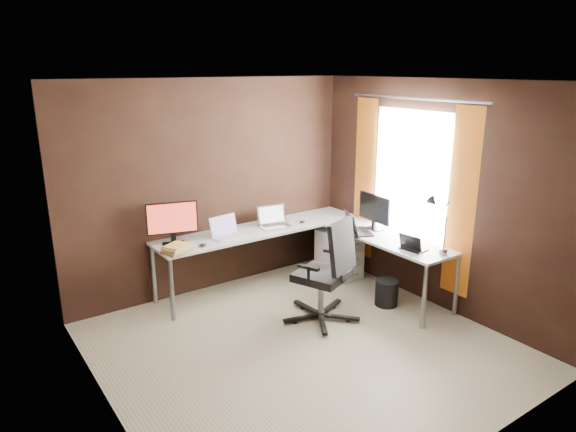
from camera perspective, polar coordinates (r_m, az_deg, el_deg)
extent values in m
cube|color=#B2AA8B|center=(5.14, 1.69, -14.32)|extent=(3.60, 3.60, 0.00)
cube|color=white|center=(4.42, 1.96, 14.78)|extent=(3.60, 3.60, 0.00)
cube|color=black|center=(6.11, -8.35, 3.21)|extent=(3.60, 0.00, 2.50)
cube|color=black|center=(3.45, 20.18, -8.06)|extent=(3.60, 0.00, 2.50)
cube|color=black|center=(3.89, -20.07, -5.33)|extent=(0.00, 3.60, 2.50)
cube|color=black|center=(5.85, 16.09, 2.15)|extent=(0.00, 3.60, 2.50)
cube|color=white|center=(6.02, 13.59, 4.67)|extent=(0.00, 1.00, 1.30)
cube|color=orange|center=(5.59, 18.72, 1.28)|extent=(0.01, 0.35, 2.00)
cube|color=orange|center=(6.52, 8.50, 4.03)|extent=(0.01, 0.35, 2.00)
cylinder|color=slate|center=(5.88, 13.89, 12.56)|extent=(0.02, 1.90, 0.02)
cube|color=white|center=(6.23, -3.00, -1.50)|extent=(2.65, 0.60, 0.03)
cube|color=white|center=(6.02, 11.12, -2.44)|extent=(0.60, 1.65, 0.03)
cylinder|color=slate|center=(5.60, -12.80, -8.01)|extent=(0.05, 0.05, 0.70)
cylinder|color=slate|center=(6.05, -14.72, -6.27)|extent=(0.05, 0.05, 0.70)
cylinder|color=slate|center=(5.49, 14.93, -8.69)|extent=(0.05, 0.05, 0.70)
cylinder|color=slate|center=(5.87, 18.26, -7.30)|extent=(0.05, 0.05, 0.70)
cylinder|color=slate|center=(7.26, 4.56, -1.95)|extent=(0.05, 0.05, 0.70)
cube|color=white|center=(6.63, 5.70, -4.22)|extent=(0.42, 0.50, 0.60)
cube|color=black|center=(5.79, -12.55, -3.05)|extent=(0.28, 0.22, 0.01)
cube|color=black|center=(5.79, -12.61, -2.40)|extent=(0.06, 0.05, 0.11)
cube|color=black|center=(5.72, -12.76, -0.20)|extent=(0.54, 0.18, 0.35)
cube|color=red|center=(5.70, -12.74, -0.24)|extent=(0.50, 0.15, 0.32)
cube|color=black|center=(6.26, 9.61, -1.40)|extent=(0.14, 0.21, 0.01)
cube|color=black|center=(6.23, 9.49, -0.96)|extent=(0.03, 0.05, 0.09)
cube|color=black|center=(6.17, 9.58, 0.89)|extent=(0.06, 0.53, 0.33)
cube|color=#1213A6|center=(6.18, 9.69, 0.91)|extent=(0.04, 0.50, 0.30)
cube|color=white|center=(5.92, -6.61, -2.31)|extent=(0.39, 0.30, 0.02)
cube|color=white|center=(5.96, -7.19, -1.02)|extent=(0.36, 0.11, 0.22)
cube|color=slate|center=(5.95, -7.15, -1.03)|extent=(0.32, 0.10, 0.19)
cube|color=silver|center=(6.28, -1.50, -1.11)|extent=(0.40, 0.32, 0.02)
cube|color=silver|center=(6.33, -1.86, 0.17)|extent=(0.37, 0.13, 0.23)
cube|color=white|center=(6.32, -1.84, 0.16)|extent=(0.33, 0.11, 0.19)
cube|color=black|center=(6.11, 7.87, -1.77)|extent=(0.39, 0.44, 0.02)
cube|color=black|center=(6.04, 7.03, -0.73)|extent=(0.22, 0.36, 0.23)
cube|color=#152433|center=(6.05, 7.08, -0.72)|extent=(0.18, 0.32, 0.20)
cube|color=black|center=(5.67, 13.76, -3.55)|extent=(0.22, 0.29, 0.02)
cube|color=black|center=(5.58, 13.42, -2.86)|extent=(0.09, 0.27, 0.17)
cube|color=#B14F77|center=(5.59, 13.46, -2.84)|extent=(0.07, 0.24, 0.14)
cube|color=#A57659|center=(5.54, -12.24, -3.84)|extent=(0.32, 0.28, 0.03)
cube|color=gold|center=(5.53, -12.25, -3.59)|extent=(0.30, 0.27, 0.02)
cube|color=beige|center=(5.53, -12.27, -3.38)|extent=(0.32, 0.30, 0.02)
cube|color=gold|center=(5.52, -12.28, -3.20)|extent=(0.30, 0.28, 0.02)
ellipsoid|color=black|center=(5.65, -9.48, -3.23)|extent=(0.11, 0.09, 0.04)
ellipsoid|color=black|center=(6.43, 1.62, -0.64)|extent=(0.09, 0.07, 0.03)
cylinder|color=slate|center=(5.60, 16.87, -3.78)|extent=(0.09, 0.09, 0.06)
cylinder|color=slate|center=(5.53, 17.04, -1.81)|extent=(0.02, 0.02, 0.34)
cylinder|color=slate|center=(5.45, 16.67, 0.52)|extent=(0.02, 0.18, 0.25)
cone|color=slate|center=(5.43, 15.84, 1.47)|extent=(0.11, 0.14, 0.14)
cylinder|color=slate|center=(5.54, 3.67, -8.84)|extent=(0.06, 0.06, 0.40)
cube|color=black|center=(5.45, 3.72, -6.61)|extent=(0.64, 0.64, 0.08)
cube|color=black|center=(5.21, 6.03, -3.37)|extent=(0.46, 0.28, 0.53)
cylinder|color=black|center=(5.98, 10.89, -8.37)|extent=(0.33, 0.33, 0.30)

